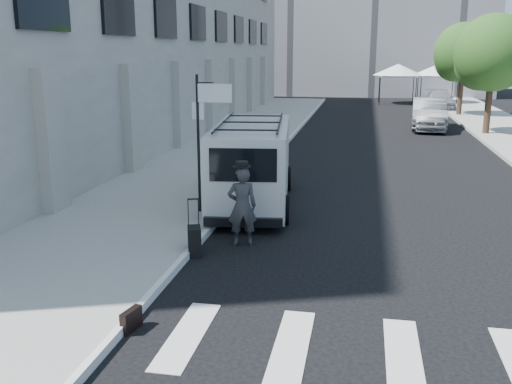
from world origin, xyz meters
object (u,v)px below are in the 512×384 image
at_px(parked_car_a, 430,118).
at_px(businessman, 242,206).
at_px(cargo_van, 252,163).
at_px(suitcase, 194,241).
at_px(briefcase, 131,320).
at_px(parked_car_b, 429,114).
at_px(parked_car_c, 439,100).

bearing_deg(parked_car_a, businessman, -102.53).
distance_m(businessman, cargo_van, 3.62).
distance_m(businessman, suitcase, 1.33).
height_order(businessman, briefcase, businessman).
xyz_separation_m(cargo_van, parked_car_b, (6.52, 17.47, -0.33)).
xyz_separation_m(briefcase, cargo_van, (0.38, 7.82, 1.00)).
bearing_deg(businessman, parked_car_b, -122.99).
height_order(businessman, parked_car_b, businessman).
xyz_separation_m(briefcase, parked_car_a, (6.90, 24.54, 0.53)).
xyz_separation_m(briefcase, parked_car_c, (8.70, 36.26, 0.53)).
bearing_deg(parked_car_b, parked_car_a, -86.17).
bearing_deg(briefcase, parked_car_a, 86.26).
bearing_deg(businessman, parked_car_a, -123.55).
bearing_deg(cargo_van, parked_car_b, 62.77).
height_order(briefcase, parked_car_b, parked_car_b).
relative_size(suitcase, parked_car_b, 0.24).
bearing_deg(briefcase, cargo_van, 99.22).
relative_size(cargo_van, parked_car_b, 1.21).
relative_size(parked_car_b, parked_car_c, 1.05).
xyz_separation_m(businessman, parked_car_b, (6.05, 21.04, -0.05)).
height_order(suitcase, parked_car_b, parked_car_b).
bearing_deg(parked_car_a, suitcase, -104.00).
xyz_separation_m(cargo_van, parked_car_c, (8.32, 28.44, -0.47)).
bearing_deg(briefcase, parked_car_b, 86.71).
distance_m(suitcase, cargo_van, 4.52).
xyz_separation_m(suitcase, parked_car_a, (6.90, 21.15, 0.39)).
bearing_deg(briefcase, parked_car_c, 88.48).
relative_size(cargo_van, parked_car_c, 1.27).
height_order(cargo_van, parked_car_b, cargo_van).
bearing_deg(parked_car_b, suitcase, -103.66).
bearing_deg(cargo_van, parked_car_c, 66.93).
bearing_deg(cargo_van, parked_car_a, 61.93).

